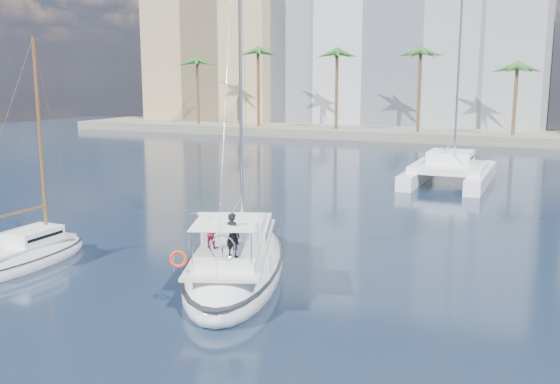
% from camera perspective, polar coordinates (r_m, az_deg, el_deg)
% --- Properties ---
extents(ground, '(160.00, 160.00, 0.00)m').
position_cam_1_polar(ground, '(27.78, 1.48, -6.97)').
color(ground, black).
rests_on(ground, ground).
extents(quay, '(120.00, 14.00, 1.20)m').
position_cam_1_polar(quay, '(86.46, 17.07, 4.95)').
color(quay, gray).
rests_on(quay, ground).
extents(building_modern, '(42.00, 16.00, 28.00)m').
position_cam_1_polar(building_modern, '(100.14, 11.34, 13.60)').
color(building_modern, silver).
rests_on(building_modern, ground).
extents(building_tan_left, '(22.00, 14.00, 22.00)m').
position_cam_1_polar(building_tan_left, '(107.05, -5.44, 11.93)').
color(building_tan_left, tan).
rests_on(building_tan_left, ground).
extents(palm_left, '(3.60, 3.60, 12.30)m').
position_cam_1_polar(palm_left, '(92.67, -4.71, 11.72)').
color(palm_left, brown).
rests_on(palm_left, ground).
extents(palm_centre, '(3.60, 3.60, 12.30)m').
position_cam_1_polar(palm_centre, '(82.16, 17.10, 11.45)').
color(palm_centre, brown).
rests_on(palm_centre, ground).
extents(main_sloop, '(8.22, 13.17, 18.66)m').
position_cam_1_polar(main_sloop, '(26.79, -4.07, -6.43)').
color(main_sloop, white).
rests_on(main_sloop, ground).
extents(small_sloop, '(2.40, 7.44, 10.66)m').
position_cam_1_polar(small_sloop, '(30.23, -22.45, -5.54)').
color(small_sloop, white).
rests_on(small_sloop, ground).
extents(catamaran, '(6.03, 12.04, 17.54)m').
position_cam_1_polar(catamaran, '(51.46, 15.27, 2.13)').
color(catamaran, white).
rests_on(catamaran, ground).
extents(seagull, '(1.14, 0.49, 0.21)m').
position_cam_1_polar(seagull, '(35.68, -7.33, -2.00)').
color(seagull, silver).
rests_on(seagull, ground).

